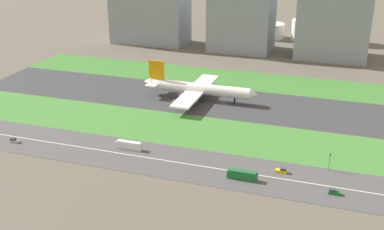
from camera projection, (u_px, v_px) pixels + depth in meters
The scene contains 19 objects.
ground_plane at pixel (223, 102), 260.46m from camera, with size 800.00×800.00×0.00m, color #5B564C.
runway at pixel (223, 102), 260.44m from camera, with size 280.00×46.00×0.10m, color #38383D.
grass_median_north at pixel (240, 80), 296.45m from camera, with size 280.00×36.00×0.10m, color #3D7A33.
grass_median_south at pixel (200, 132), 224.43m from camera, with size 280.00×36.00×0.10m, color #427F38.
highway at pixel (176, 162), 196.33m from camera, with size 280.00×28.00×0.10m, color #4C4C4F.
highway_centerline at pixel (176, 162), 196.31m from camera, with size 266.00×0.50×0.01m, color silver.
airliner at pixel (197, 89), 262.43m from camera, with size 65.00×56.00×19.70m.
bus_0 at pixel (129, 145), 206.86m from camera, with size 11.60×2.50×3.50m.
car_1 at pixel (14, 141), 213.42m from camera, with size 4.40×1.80×2.00m.
car_3 at pixel (334, 192), 173.26m from camera, with size 4.40×1.80×2.00m.
car_2 at pixel (282, 171), 188.00m from camera, with size 4.40×1.80×2.00m.
bus_1 at pixel (242, 175), 182.82m from camera, with size 11.60×2.50×3.50m.
traffic_light at pixel (330, 160), 188.69m from camera, with size 0.36×0.50×7.20m.
terminal_building at pixel (150, 11), 377.53m from camera, with size 57.91×30.87×50.32m, color gray.
hangar_building at pixel (242, 15), 355.70m from camera, with size 45.12×35.92×51.60m, color gray.
office_tower at pixel (334, 21), 336.51m from camera, with size 48.79×37.91×51.28m, color gray.
fuel_tank_west at pixel (270, 31), 398.48m from camera, with size 22.40×22.40×12.03m, color silver.
fuel_tank_centre at pixel (307, 30), 389.00m from camera, with size 24.48×24.48×16.70m, color silver.
fuel_tank_east at pixel (354, 36), 378.89m from camera, with size 19.97×19.97×13.50m, color silver.
Camera 1 is at (61.65, -236.46, 91.90)m, focal length 45.20 mm.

